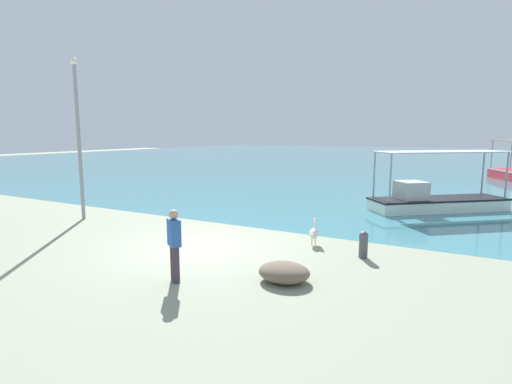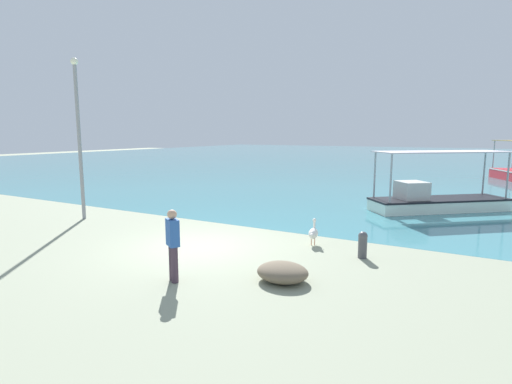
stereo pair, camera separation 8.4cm
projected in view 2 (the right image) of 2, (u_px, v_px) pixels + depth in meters
ground at (199, 247)px, 11.99m from camera, size 120.00×120.00×0.00m
harbor_water at (417, 159)px, 53.47m from camera, size 110.00×90.00×0.00m
fishing_boat_outer at (435, 198)px, 17.58m from camera, size 5.73×5.16×2.62m
pelican at (313, 233)px, 12.21m from camera, size 0.38×0.80×0.80m
lamp_post at (79, 131)px, 15.50m from camera, size 0.28×0.28×6.24m
mooring_bollard at (363, 244)px, 10.93m from camera, size 0.25×0.25×0.74m
fisherman_standing at (173, 243)px, 9.13m from camera, size 0.46×0.40×1.69m
net_pile at (283, 272)px, 9.21m from camera, size 1.22×1.04×0.44m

